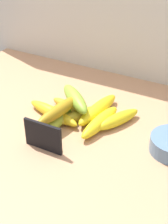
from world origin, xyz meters
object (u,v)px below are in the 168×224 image
(banana_0, at_px, (98,109))
(banana_4, at_px, (83,114))
(banana_5, at_px, (53,113))
(banana_6, at_px, (100,122))
(chalkboard_sign, at_px, (43,137))
(banana_8, at_px, (75,99))
(banana_3, at_px, (118,119))
(banana_1, at_px, (71,108))
(banana_2, at_px, (59,119))
(banana_7, at_px, (60,110))

(banana_0, distance_m, banana_4, 0.05)
(banana_5, distance_m, banana_6, 0.15)
(chalkboard_sign, relative_size, banana_8, 0.66)
(banana_3, relative_size, banana_5, 0.81)
(banana_1, bearing_deg, banana_4, -14.69)
(banana_6, xyz_separation_m, banana_8, (-0.10, 0.03, 0.04))
(banana_3, height_order, banana_8, banana_8)
(chalkboard_sign, bearing_deg, banana_4, 80.83)
(banana_2, xyz_separation_m, banana_6, (0.11, 0.04, 0.00))
(banana_8, bearing_deg, chalkboard_sign, -88.10)
(banana_1, height_order, banana_5, banana_5)
(banana_4, xyz_separation_m, banana_7, (-0.04, -0.06, 0.04))
(chalkboard_sign, distance_m, banana_6, 0.18)
(banana_5, distance_m, banana_8, 0.08)
(banana_2, height_order, banana_5, banana_2)
(chalkboard_sign, height_order, banana_7, chalkboard_sign)
(banana_4, relative_size, banana_5, 1.01)
(banana_0, distance_m, banana_8, 0.08)
(banana_1, distance_m, banana_2, 0.07)
(banana_0, relative_size, banana_4, 0.99)
(banana_8, bearing_deg, banana_1, -171.72)
(banana_3, distance_m, banana_7, 0.17)
(banana_7, bearing_deg, banana_4, 55.15)
(chalkboard_sign, xyz_separation_m, banana_1, (-0.02, 0.18, -0.02))
(chalkboard_sign, distance_m, banana_1, 0.19)
(banana_5, distance_m, banana_7, 0.06)
(banana_0, height_order, banana_6, banana_0)
(banana_2, relative_size, banana_7, 0.90)
(banana_0, distance_m, banana_6, 0.06)
(banana_6, bearing_deg, banana_8, 162.92)
(banana_4, relative_size, banana_7, 1.05)
(banana_0, bearing_deg, banana_6, -58.83)
(banana_3, height_order, banana_5, banana_3)
(banana_2, relative_size, banana_3, 1.09)
(chalkboard_sign, xyz_separation_m, banana_5, (-0.05, 0.13, -0.02))
(banana_4, distance_m, banana_6, 0.07)
(chalkboard_sign, relative_size, banana_2, 0.65)
(banana_0, height_order, banana_1, banana_0)
(banana_4, xyz_separation_m, banana_6, (0.06, -0.02, 0.00))
(chalkboard_sign, distance_m, banana_0, 0.22)
(banana_4, bearing_deg, banana_3, 11.47)
(banana_1, relative_size, banana_3, 1.04)
(banana_7, bearing_deg, banana_3, 29.28)
(banana_3, relative_size, banana_6, 0.86)
(banana_4, bearing_deg, banana_5, -156.06)
(banana_7, distance_m, banana_8, 0.08)
(banana_1, relative_size, banana_6, 0.90)
(banana_2, bearing_deg, banana_4, 47.73)
(banana_1, xyz_separation_m, banana_7, (0.00, -0.07, 0.04))
(banana_7, bearing_deg, banana_1, 93.00)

